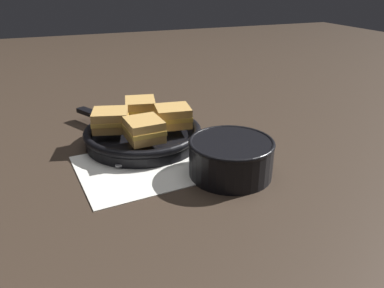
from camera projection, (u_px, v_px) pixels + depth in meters
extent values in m
plane|color=#382B21|center=(183.00, 164.00, 0.80)|extent=(4.00, 4.00, 0.00)
cube|color=white|center=(146.00, 166.00, 0.78)|extent=(0.29, 0.26, 0.00)
cylinder|color=black|center=(231.00, 158.00, 0.74)|extent=(0.17, 0.17, 0.07)
cylinder|color=gold|center=(231.00, 148.00, 0.73)|extent=(0.15, 0.15, 0.01)
torus|color=black|center=(232.00, 142.00, 0.73)|extent=(0.17, 0.17, 0.01)
cube|color=#9E9EA3|center=(139.00, 161.00, 0.79)|extent=(0.10, 0.02, 0.01)
ellipsoid|color=#9E9EA3|center=(172.00, 154.00, 0.82)|extent=(0.05, 0.03, 0.01)
cylinder|color=black|center=(143.00, 139.00, 0.89)|extent=(0.27, 0.27, 0.02)
torus|color=black|center=(143.00, 131.00, 0.88)|extent=(0.28, 0.28, 0.02)
cube|color=black|center=(93.00, 114.00, 0.99)|extent=(0.08, 0.12, 0.01)
cube|color=tan|center=(141.00, 113.00, 0.93)|extent=(0.09, 0.09, 0.02)
cube|color=gold|center=(140.00, 108.00, 0.93)|extent=(0.09, 0.09, 0.01)
cube|color=tan|center=(140.00, 103.00, 0.92)|extent=(0.09, 0.09, 0.02)
cube|color=tan|center=(111.00, 126.00, 0.86)|extent=(0.09, 0.09, 0.02)
cube|color=gold|center=(111.00, 120.00, 0.85)|extent=(0.10, 0.09, 0.01)
cube|color=tan|center=(110.00, 114.00, 0.85)|extent=(0.09, 0.09, 0.02)
cube|color=tan|center=(145.00, 136.00, 0.81)|extent=(0.08, 0.08, 0.02)
cube|color=gold|center=(144.00, 130.00, 0.80)|extent=(0.08, 0.09, 0.01)
cube|color=tan|center=(144.00, 124.00, 0.79)|extent=(0.08, 0.08, 0.02)
cube|color=tan|center=(173.00, 122.00, 0.88)|extent=(0.09, 0.08, 0.02)
cube|color=gold|center=(173.00, 116.00, 0.88)|extent=(0.09, 0.08, 0.01)
cube|color=tan|center=(173.00, 110.00, 0.87)|extent=(0.09, 0.08, 0.02)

